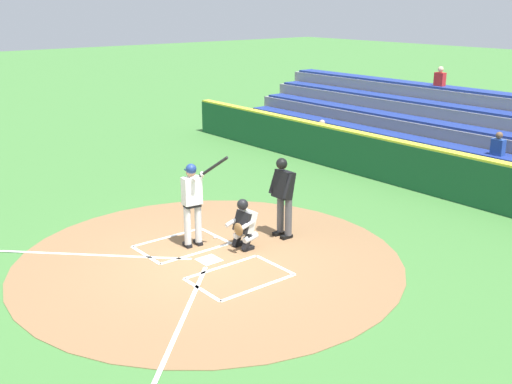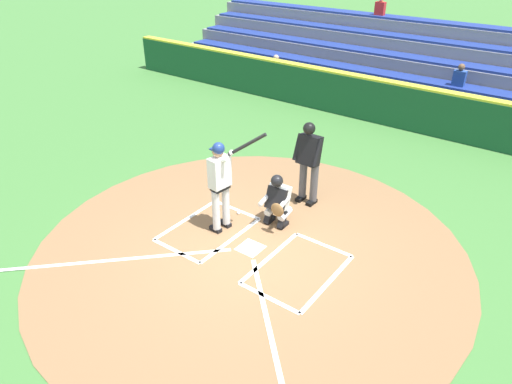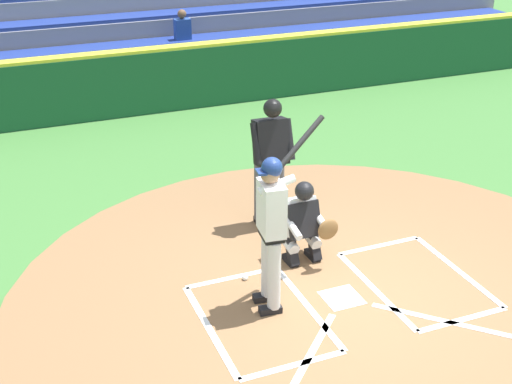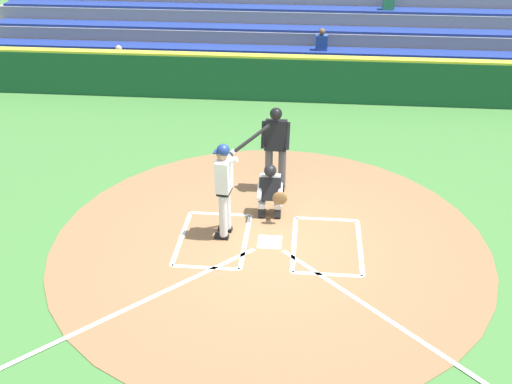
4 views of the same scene
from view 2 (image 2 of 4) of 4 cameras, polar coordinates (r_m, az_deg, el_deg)
ground_plane at (r=8.85m, az=-0.68°, el=-6.88°), size 120.00×120.00×0.00m
dirt_circle at (r=8.85m, az=-0.68°, el=-6.85°), size 8.00×8.00×0.01m
home_plate_and_chalk at (r=8.31m, az=-4.40°, el=-9.70°), size 7.93×4.91×0.01m
batter at (r=8.82m, az=-4.32°, el=1.39°), size 0.99×0.63×2.13m
catcher at (r=9.20m, az=2.62°, el=-0.92°), size 0.60×0.60×1.13m
plate_umpire at (r=9.80m, az=6.44°, el=4.18°), size 0.59×0.42×1.86m
baseball at (r=9.81m, az=-2.12°, el=-2.55°), size 0.07×0.07×0.07m
backstop_wall at (r=14.58m, az=17.67°, el=9.89°), size 22.00×0.36×1.31m
bleacher_stand at (r=17.53m, az=21.66°, el=13.14°), size 20.00×4.25×3.00m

